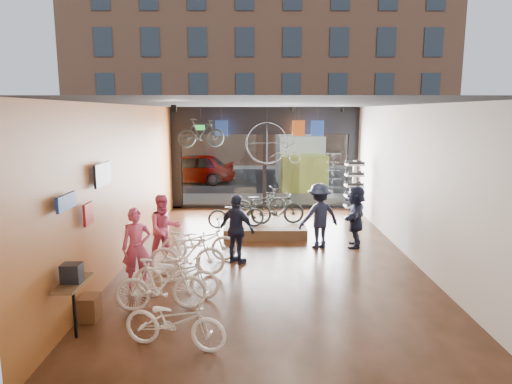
{
  "coord_description": "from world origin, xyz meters",
  "views": [
    {
      "loc": [
        -0.38,
        -11.15,
        3.61
      ],
      "look_at": [
        -0.34,
        1.4,
        1.41
      ],
      "focal_mm": 32.0,
      "sensor_mm": 36.0,
      "label": 1
    }
  ],
  "objects_px": {
    "street_car": "(190,168)",
    "penny_farthing": "(276,144)",
    "hung_bike": "(201,133)",
    "display_bike_right": "(260,203)",
    "floor_bike_2": "(176,275)",
    "customer_1": "(164,229)",
    "floor_bike_1": "(161,284)",
    "floor_bike_0": "(175,321)",
    "floor_bike_3": "(187,254)",
    "display_bike_mid": "(278,208)",
    "box_truck": "(300,161)",
    "display_bike_left": "(236,213)",
    "customer_3": "(319,216)",
    "sunglasses_rack": "(354,191)",
    "customer_5": "(355,216)",
    "customer_0": "(137,248)",
    "display_platform": "(265,228)",
    "customer_2": "(237,229)",
    "floor_bike_4": "(199,242)"
  },
  "relations": [
    {
      "from": "floor_bike_3",
      "to": "display_bike_mid",
      "type": "xyz_separation_m",
      "value": [
        2.19,
        3.55,
        0.28
      ]
    },
    {
      "from": "display_bike_mid",
      "to": "customer_3",
      "type": "xyz_separation_m",
      "value": [
        1.04,
        -1.44,
        0.09
      ]
    },
    {
      "from": "street_car",
      "to": "hung_bike",
      "type": "bearing_deg",
      "value": 10.79
    },
    {
      "from": "floor_bike_3",
      "to": "customer_1",
      "type": "xyz_separation_m",
      "value": [
        -0.67,
        0.92,
        0.33
      ]
    },
    {
      "from": "display_bike_left",
      "to": "display_bike_right",
      "type": "distance_m",
      "value": 1.42
    },
    {
      "from": "floor_bike_2",
      "to": "display_bike_mid",
      "type": "height_order",
      "value": "display_bike_mid"
    },
    {
      "from": "street_car",
      "to": "penny_farthing",
      "type": "relative_size",
      "value": 2.45
    },
    {
      "from": "box_truck",
      "to": "customer_1",
      "type": "xyz_separation_m",
      "value": [
        -4.4,
        -11.47,
        -0.41
      ]
    },
    {
      "from": "customer_0",
      "to": "customer_1",
      "type": "xyz_separation_m",
      "value": [
        0.27,
        1.55,
        -0.0
      ]
    },
    {
      "from": "box_truck",
      "to": "hung_bike",
      "type": "distance_m",
      "value": 8.07
    },
    {
      "from": "floor_bike_1",
      "to": "floor_bike_2",
      "type": "distance_m",
      "value": 0.66
    },
    {
      "from": "sunglasses_rack",
      "to": "floor_bike_0",
      "type": "bearing_deg",
      "value": -124.84
    },
    {
      "from": "display_bike_mid",
      "to": "customer_0",
      "type": "xyz_separation_m",
      "value": [
        -3.14,
        -4.18,
        0.05
      ]
    },
    {
      "from": "display_platform",
      "to": "sunglasses_rack",
      "type": "relative_size",
      "value": 1.18
    },
    {
      "from": "floor_bike_1",
      "to": "customer_2",
      "type": "height_order",
      "value": "customer_2"
    },
    {
      "from": "display_bike_left",
      "to": "customer_3",
      "type": "relative_size",
      "value": 0.93
    },
    {
      "from": "floor_bike_3",
      "to": "floor_bike_4",
      "type": "xyz_separation_m",
      "value": [
        0.15,
        1.02,
        -0.02
      ]
    },
    {
      "from": "display_bike_right",
      "to": "sunglasses_rack",
      "type": "xyz_separation_m",
      "value": [
        3.16,
        0.88,
        0.24
      ]
    },
    {
      "from": "floor_bike_0",
      "to": "display_bike_mid",
      "type": "relative_size",
      "value": 1.03
    },
    {
      "from": "floor_bike_1",
      "to": "hung_bike",
      "type": "bearing_deg",
      "value": -5.75
    },
    {
      "from": "floor_bike_0",
      "to": "customer_1",
      "type": "relative_size",
      "value": 1.0
    },
    {
      "from": "display_bike_left",
      "to": "customer_3",
      "type": "xyz_separation_m",
      "value": [
        2.26,
        -1.03,
        0.15
      ]
    },
    {
      "from": "display_platform",
      "to": "hung_bike",
      "type": "distance_m",
      "value": 3.99
    },
    {
      "from": "customer_0",
      "to": "street_car",
      "type": "bearing_deg",
      "value": 80.45
    },
    {
      "from": "customer_1",
      "to": "display_bike_right",
      "type": "bearing_deg",
      "value": 26.78
    },
    {
      "from": "display_bike_left",
      "to": "sunglasses_rack",
      "type": "height_order",
      "value": "sunglasses_rack"
    },
    {
      "from": "display_platform",
      "to": "customer_1",
      "type": "distance_m",
      "value": 3.75
    },
    {
      "from": "floor_bike_1",
      "to": "customer_5",
      "type": "xyz_separation_m",
      "value": [
        4.44,
        4.07,
        0.34
      ]
    },
    {
      "from": "floor_bike_0",
      "to": "customer_5",
      "type": "bearing_deg",
      "value": -22.13
    },
    {
      "from": "floor_bike_1",
      "to": "display_platform",
      "type": "relative_size",
      "value": 0.7
    },
    {
      "from": "customer_3",
      "to": "customer_5",
      "type": "relative_size",
      "value": 1.05
    },
    {
      "from": "display_platform",
      "to": "display_bike_left",
      "type": "bearing_deg",
      "value": -149.0
    },
    {
      "from": "street_car",
      "to": "floor_bike_0",
      "type": "height_order",
      "value": "street_car"
    },
    {
      "from": "street_car",
      "to": "customer_1",
      "type": "xyz_separation_m",
      "value": [
        1.1,
        -12.47,
        0.06
      ]
    },
    {
      "from": "floor_bike_1",
      "to": "floor_bike_0",
      "type": "bearing_deg",
      "value": -166.72
    },
    {
      "from": "hung_bike",
      "to": "display_bike_right",
      "type": "bearing_deg",
      "value": -138.68
    },
    {
      "from": "floor_bike_2",
      "to": "customer_1",
      "type": "bearing_deg",
      "value": 26.17
    },
    {
      "from": "floor_bike_4",
      "to": "display_bike_right",
      "type": "xyz_separation_m",
      "value": [
        1.54,
        3.35,
        0.3
      ]
    },
    {
      "from": "floor_bike_0",
      "to": "hung_bike",
      "type": "relative_size",
      "value": 1.05
    },
    {
      "from": "floor_bike_3",
      "to": "hung_bike",
      "type": "height_order",
      "value": "hung_bike"
    },
    {
      "from": "customer_5",
      "to": "penny_farthing",
      "type": "distance_m",
      "value": 4.79
    },
    {
      "from": "floor_bike_3",
      "to": "customer_1",
      "type": "distance_m",
      "value": 1.18
    },
    {
      "from": "display_bike_right",
      "to": "box_truck",
      "type": "bearing_deg",
      "value": -38.31
    },
    {
      "from": "display_platform",
      "to": "customer_0",
      "type": "xyz_separation_m",
      "value": [
        -2.76,
        -4.28,
        0.69
      ]
    },
    {
      "from": "customer_2",
      "to": "penny_farthing",
      "type": "distance_m",
      "value": 5.79
    },
    {
      "from": "floor_bike_0",
      "to": "penny_farthing",
      "type": "bearing_deg",
      "value": 2.19
    },
    {
      "from": "hung_bike",
      "to": "display_bike_mid",
      "type": "bearing_deg",
      "value": -146.26
    },
    {
      "from": "box_truck",
      "to": "penny_farthing",
      "type": "height_order",
      "value": "penny_farthing"
    },
    {
      "from": "floor_bike_3",
      "to": "sunglasses_rack",
      "type": "height_order",
      "value": "sunglasses_rack"
    },
    {
      "from": "floor_bike_1",
      "to": "customer_2",
      "type": "relative_size",
      "value": 0.99
    }
  ]
}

